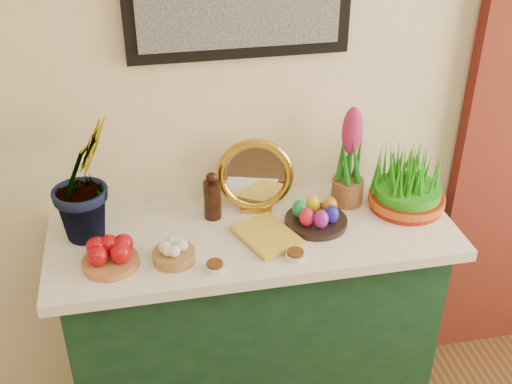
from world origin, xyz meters
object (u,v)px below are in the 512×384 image
sideboard (253,329)px  hyacinth_green (81,161)px  mirror (255,176)px  book (246,243)px  wheatgrass_sabzeh (408,183)px

sideboard → hyacinth_green: (-0.55, 0.09, 0.75)m
hyacinth_green → mirror: hyacinth_green is taller
mirror → book: mirror is taller
hyacinth_green → wheatgrass_sabzeh: (1.12, -0.05, -0.18)m
wheatgrass_sabzeh → sideboard: bearing=-176.6°
sideboard → book: bearing=-114.1°
sideboard → wheatgrass_sabzeh: bearing=3.4°
hyacinth_green → wheatgrass_sabzeh: hyacinth_green is taller
hyacinth_green → wheatgrass_sabzeh: 1.14m
book → wheatgrass_sabzeh: wheatgrass_sabzeh is taller
sideboard → wheatgrass_sabzeh: size_ratio=4.69×
hyacinth_green → mirror: 0.60m
hyacinth_green → book: 0.60m
hyacinth_green → book: (0.50, -0.18, -0.27)m
mirror → book: size_ratio=1.29×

